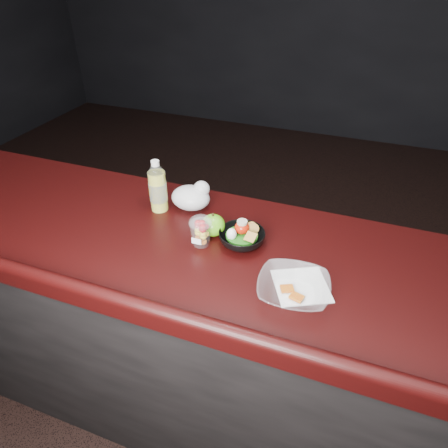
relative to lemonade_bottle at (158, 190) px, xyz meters
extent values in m
cube|color=black|center=(0.32, -0.15, -0.62)|extent=(4.00, 0.65, 0.98)
cube|color=black|center=(0.32, -0.15, -0.11)|extent=(4.06, 0.71, 0.04)
cylinder|color=gold|center=(0.00, 0.00, -0.01)|extent=(0.07, 0.07, 0.16)
cylinder|color=white|center=(0.00, 0.00, -0.01)|extent=(0.07, 0.07, 0.16)
cone|color=white|center=(0.00, 0.00, 0.09)|extent=(0.07, 0.07, 0.03)
cylinder|color=white|center=(0.00, 0.00, 0.11)|extent=(0.03, 0.03, 0.02)
cylinder|color=#072D99|center=(0.00, 0.00, -0.01)|extent=(0.07, 0.07, 0.08)
ellipsoid|color=white|center=(0.24, -0.15, 0.00)|extent=(0.08, 0.08, 0.04)
ellipsoid|color=#478F10|center=(0.26, -0.08, -0.05)|extent=(0.09, 0.09, 0.08)
cylinder|color=black|center=(0.26, -0.08, 0.00)|extent=(0.01, 0.01, 0.01)
ellipsoid|color=silver|center=(0.11, 0.05, -0.04)|extent=(0.16, 0.13, 0.09)
sphere|color=silver|center=(0.15, 0.07, -0.01)|extent=(0.07, 0.07, 0.07)
imported|color=black|center=(0.38, -0.10, -0.06)|extent=(0.19, 0.19, 0.05)
cylinder|color=#0F470C|center=(0.38, -0.10, -0.05)|extent=(0.11, 0.11, 0.01)
ellipsoid|color=#A41907|center=(0.37, -0.09, -0.03)|extent=(0.05, 0.05, 0.05)
cylinder|color=beige|center=(0.37, -0.09, 0.00)|extent=(0.04, 0.04, 0.01)
ellipsoid|color=white|center=(0.35, -0.13, -0.04)|extent=(0.03, 0.03, 0.04)
imported|color=silver|center=(0.60, -0.29, -0.06)|extent=(0.23, 0.23, 0.05)
cube|color=#990F0C|center=(0.58, -0.28, -0.08)|extent=(0.05, 0.04, 0.01)
cube|color=#990F0C|center=(0.61, -0.30, -0.08)|extent=(0.05, 0.04, 0.01)
cube|color=white|center=(0.62, -0.24, -0.09)|extent=(0.21, 0.21, 0.00)
camera|label=1|loc=(0.70, -1.17, 0.78)|focal=32.00mm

